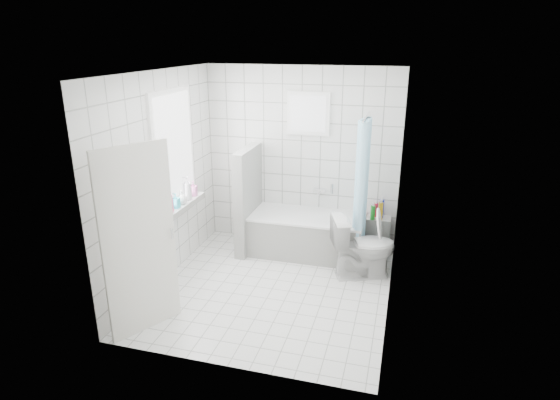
% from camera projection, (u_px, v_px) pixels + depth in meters
% --- Properties ---
extents(ground, '(3.00, 3.00, 0.00)m').
position_uv_depth(ground, '(272.00, 289.00, 5.79)').
color(ground, white).
rests_on(ground, ground).
extents(ceiling, '(3.00, 3.00, 0.00)m').
position_uv_depth(ceiling, '(271.00, 72.00, 4.94)').
color(ceiling, white).
rests_on(ceiling, ground).
extents(wall_back, '(2.80, 0.02, 2.60)m').
position_uv_depth(wall_back, '(301.00, 158.00, 6.73)').
color(wall_back, white).
rests_on(wall_back, ground).
extents(wall_front, '(2.80, 0.02, 2.60)m').
position_uv_depth(wall_front, '(222.00, 241.00, 4.00)').
color(wall_front, white).
rests_on(wall_front, ground).
extents(wall_left, '(0.02, 3.00, 2.60)m').
position_uv_depth(wall_left, '(162.00, 180.00, 5.72)').
color(wall_left, white).
rests_on(wall_left, ground).
extents(wall_right, '(0.02, 3.00, 2.60)m').
position_uv_depth(wall_right, '(397.00, 200.00, 5.01)').
color(wall_right, white).
rests_on(wall_right, ground).
extents(window_left, '(0.01, 0.90, 1.40)m').
position_uv_depth(window_left, '(175.00, 151.00, 5.88)').
color(window_left, white).
rests_on(window_left, wall_left).
extents(window_back, '(0.50, 0.01, 0.50)m').
position_uv_depth(window_back, '(308.00, 114.00, 6.45)').
color(window_back, white).
rests_on(window_back, wall_back).
extents(window_sill, '(0.18, 1.02, 0.08)m').
position_uv_depth(window_sill, '(182.00, 206.00, 6.11)').
color(window_sill, white).
rests_on(window_sill, wall_left).
extents(door, '(0.42, 0.72, 2.00)m').
position_uv_depth(door, '(139.00, 242.00, 4.70)').
color(door, silver).
rests_on(door, ground).
extents(bathtub, '(1.59, 0.77, 0.58)m').
position_uv_depth(bathtub, '(307.00, 234.00, 6.67)').
color(bathtub, white).
rests_on(bathtub, ground).
extents(partition_wall, '(0.15, 0.85, 1.50)m').
position_uv_depth(partition_wall, '(248.00, 200.00, 6.69)').
color(partition_wall, white).
rests_on(partition_wall, ground).
extents(tiled_ledge, '(0.40, 0.24, 0.55)m').
position_uv_depth(tiled_ledge, '(375.00, 235.00, 6.67)').
color(tiled_ledge, white).
rests_on(tiled_ledge, ground).
extents(toilet, '(0.92, 0.72, 0.83)m').
position_uv_depth(toilet, '(363.00, 246.00, 5.99)').
color(toilet, white).
rests_on(toilet, ground).
extents(curtain_rod, '(0.02, 0.80, 0.02)m').
position_uv_depth(curtain_rod, '(366.00, 117.00, 5.90)').
color(curtain_rod, silver).
rests_on(curtain_rod, wall_back).
extents(shower_curtain, '(0.14, 0.48, 1.78)m').
position_uv_depth(shower_curtain, '(361.00, 188.00, 6.08)').
color(shower_curtain, '#54C5F7').
rests_on(shower_curtain, curtain_rod).
extents(tub_faucet, '(0.18, 0.06, 0.06)m').
position_uv_depth(tub_faucet, '(320.00, 191.00, 6.77)').
color(tub_faucet, silver).
rests_on(tub_faucet, wall_back).
extents(sill_bottles, '(0.19, 0.84, 0.33)m').
position_uv_depth(sill_bottles, '(180.00, 195.00, 6.00)').
color(sill_bottles, pink).
rests_on(sill_bottles, window_sill).
extents(ledge_bottles, '(0.17, 0.19, 0.26)m').
position_uv_depth(ledge_bottles, '(378.00, 211.00, 6.51)').
color(ledge_bottles, '#1624B5').
rests_on(ledge_bottles, tiled_ledge).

